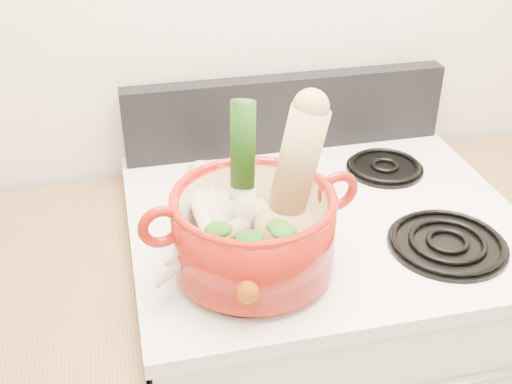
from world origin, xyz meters
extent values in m
cube|color=white|center=(0.00, 1.40, 0.46)|extent=(0.76, 0.65, 0.92)
cube|color=silver|center=(0.00, 1.40, 0.93)|extent=(0.78, 0.67, 0.03)
cube|color=black|center=(0.00, 1.70, 1.04)|extent=(0.76, 0.05, 0.18)
cylinder|color=black|center=(-0.19, 1.24, 0.96)|extent=(0.22, 0.22, 0.02)
cylinder|color=black|center=(0.19, 1.24, 0.96)|extent=(0.22, 0.22, 0.02)
cylinder|color=black|center=(-0.19, 1.54, 0.96)|extent=(0.17, 0.17, 0.02)
cylinder|color=black|center=(0.19, 1.54, 0.96)|extent=(0.17, 0.17, 0.02)
cylinder|color=#9B150A|center=(-0.18, 1.25, 1.04)|extent=(0.31, 0.31, 0.14)
torus|color=#9B150A|center=(-0.34, 1.23, 1.08)|extent=(0.08, 0.03, 0.08)
torus|color=#9B150A|center=(-0.03, 1.27, 1.08)|extent=(0.08, 0.03, 0.08)
cylinder|color=silver|center=(-0.19, 1.28, 1.13)|extent=(0.07, 0.09, 0.28)
ellipsoid|color=#D7BA84|center=(-0.18, 1.33, 1.02)|extent=(0.09, 0.07, 0.05)
cone|color=beige|center=(-0.24, 1.26, 1.02)|extent=(0.06, 0.21, 0.06)
cone|color=beige|center=(-0.28, 1.25, 1.03)|extent=(0.19, 0.18, 0.06)
cone|color=beige|center=(-0.22, 1.30, 1.03)|extent=(0.05, 0.19, 0.06)
cone|color=beige|center=(-0.27, 1.24, 1.04)|extent=(0.16, 0.09, 0.05)
cone|color=beige|center=(-0.24, 1.32, 1.05)|extent=(0.06, 0.24, 0.07)
cone|color=beige|center=(-0.26, 1.28, 1.05)|extent=(0.05, 0.24, 0.06)
cone|color=#CB4D0A|center=(-0.19, 1.23, 1.01)|extent=(0.08, 0.15, 0.04)
cone|color=#D45E0A|center=(-0.21, 1.18, 1.03)|extent=(0.05, 0.17, 0.05)
cone|color=#CF5E0A|center=(-0.15, 1.23, 1.03)|extent=(0.05, 0.18, 0.05)
cone|color=#C33909|center=(-0.20, 1.22, 1.03)|extent=(0.14, 0.12, 0.04)
camera|label=1|loc=(-0.38, 0.37, 1.67)|focal=45.00mm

